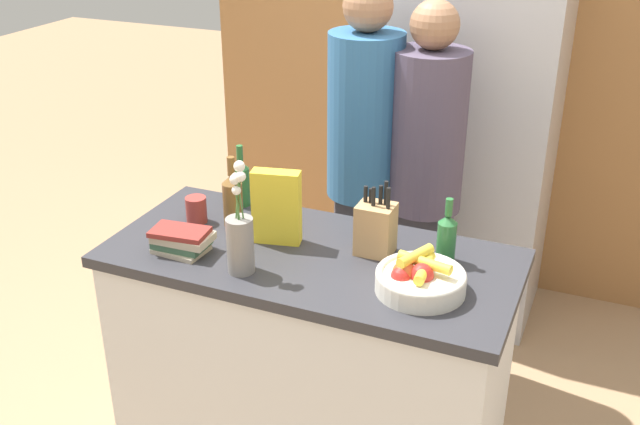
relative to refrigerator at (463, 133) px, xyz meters
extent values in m
cube|color=silver|center=(-0.21, -1.41, -0.50)|extent=(1.37, 0.64, 0.90)
cube|color=#2D2D33|center=(-0.21, -1.41, -0.03)|extent=(1.43, 0.67, 0.04)
cube|color=#9E6B3D|center=(-0.21, 0.36, 0.35)|extent=(2.63, 0.12, 2.60)
cube|color=#B7B7BC|center=(0.00, 0.00, 0.00)|extent=(0.86, 0.60, 1.90)
cylinder|color=#B7B7BC|center=(-0.06, -0.31, 0.10)|extent=(0.02, 0.02, 1.05)
cylinder|color=silver|center=(0.21, -1.50, 0.02)|extent=(0.29, 0.29, 0.06)
torus|color=silver|center=(0.21, -1.50, 0.05)|extent=(0.29, 0.29, 0.02)
sphere|color=red|center=(0.16, -1.53, 0.05)|extent=(0.07, 0.07, 0.07)
sphere|color=#C64C23|center=(0.16, -1.52, 0.05)|extent=(0.08, 0.08, 0.08)
sphere|color=red|center=(0.22, -1.51, 0.05)|extent=(0.08, 0.08, 0.08)
sphere|color=#99B233|center=(0.21, -1.51, 0.05)|extent=(0.06, 0.06, 0.06)
cylinder|color=yellow|center=(0.22, -1.49, 0.07)|extent=(0.04, 0.17, 0.03)
cylinder|color=yellow|center=(0.22, -1.48, 0.08)|extent=(0.18, 0.07, 0.03)
cylinder|color=yellow|center=(0.18, -1.47, 0.09)|extent=(0.09, 0.15, 0.03)
cube|color=tan|center=(0.00, -1.31, 0.08)|extent=(0.13, 0.11, 0.18)
cylinder|color=black|center=(-0.05, -1.30, 0.19)|extent=(0.01, 0.01, 0.07)
cylinder|color=black|center=(-0.03, -1.30, 0.19)|extent=(0.01, 0.01, 0.06)
cylinder|color=black|center=(-0.01, -1.32, 0.20)|extent=(0.01, 0.01, 0.08)
cylinder|color=black|center=(0.01, -1.30, 0.20)|extent=(0.01, 0.01, 0.08)
cylinder|color=black|center=(0.02, -1.29, 0.21)|extent=(0.01, 0.01, 0.09)
cylinder|color=black|center=(0.04, -1.32, 0.20)|extent=(0.01, 0.01, 0.09)
cylinder|color=gray|center=(-0.37, -1.61, 0.08)|extent=(0.09, 0.09, 0.19)
cylinder|color=#477538|center=(-0.36, -1.61, 0.26)|extent=(0.01, 0.02, 0.15)
sphere|color=white|center=(-0.35, -1.61, 0.33)|extent=(0.03, 0.03, 0.03)
cylinder|color=#477538|center=(-0.36, -1.60, 0.27)|extent=(0.02, 0.01, 0.18)
sphere|color=white|center=(-0.36, -1.59, 0.36)|extent=(0.04, 0.04, 0.04)
cylinder|color=#477538|center=(-0.37, -1.60, 0.25)|extent=(0.02, 0.02, 0.14)
sphere|color=white|center=(-0.38, -1.60, 0.32)|extent=(0.03, 0.03, 0.03)
cylinder|color=#477538|center=(-0.37, -1.61, 0.25)|extent=(0.01, 0.01, 0.14)
sphere|color=white|center=(-0.37, -1.61, 0.32)|extent=(0.03, 0.03, 0.03)
cylinder|color=#477538|center=(-0.37, -1.61, 0.23)|extent=(0.01, 0.01, 0.10)
sphere|color=white|center=(-0.36, -1.62, 0.28)|extent=(0.03, 0.03, 0.03)
cube|color=yellow|center=(-0.35, -1.37, 0.12)|extent=(0.18, 0.10, 0.27)
cylinder|color=#99332D|center=(-0.70, -1.34, 0.04)|extent=(0.08, 0.08, 0.10)
torus|color=#99332D|center=(-0.73, -1.32, 0.04)|extent=(0.06, 0.05, 0.07)
cube|color=#B7A88E|center=(-0.63, -1.57, 0.00)|extent=(0.18, 0.14, 0.02)
cube|color=#3D6047|center=(-0.63, -1.56, 0.02)|extent=(0.18, 0.13, 0.03)
cube|color=#B7A88E|center=(-0.62, -1.57, 0.04)|extent=(0.20, 0.13, 0.03)
cube|color=maroon|center=(-0.62, -1.57, 0.07)|extent=(0.21, 0.14, 0.02)
cylinder|color=#286633|center=(0.24, -1.28, 0.06)|extent=(0.07, 0.07, 0.14)
cone|color=#286633|center=(0.24, -1.28, 0.15)|extent=(0.07, 0.07, 0.03)
cylinder|color=#286633|center=(0.24, -1.28, 0.19)|extent=(0.02, 0.02, 0.06)
cylinder|color=brown|center=(-0.56, -1.31, 0.07)|extent=(0.07, 0.07, 0.17)
cone|color=brown|center=(-0.56, -1.31, 0.17)|extent=(0.07, 0.07, 0.03)
cylinder|color=brown|center=(-0.56, -1.31, 0.22)|extent=(0.03, 0.03, 0.07)
cylinder|color=#286633|center=(-0.62, -1.14, 0.06)|extent=(0.07, 0.07, 0.15)
cone|color=#286633|center=(-0.62, -1.14, 0.16)|extent=(0.07, 0.07, 0.03)
cylinder|color=#286633|center=(-0.62, -1.14, 0.20)|extent=(0.03, 0.03, 0.06)
cube|color=#383842|center=(-0.29, -0.64, -0.53)|extent=(0.29, 0.25, 0.84)
cylinder|color=#2D6093|center=(-0.29, -0.64, 0.24)|extent=(0.32, 0.32, 0.70)
sphere|color=#996B4C|center=(-0.29, -0.64, 0.70)|extent=(0.20, 0.20, 0.20)
cube|color=#383842|center=(-0.02, -0.62, -0.54)|extent=(0.25, 0.18, 0.81)
cylinder|color=#4C4256|center=(-0.02, -0.62, 0.20)|extent=(0.32, 0.32, 0.68)
sphere|color=#996B4C|center=(-0.02, -0.62, 0.64)|extent=(0.20, 0.20, 0.20)
camera|label=1|loc=(0.71, -3.49, 1.23)|focal=42.00mm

